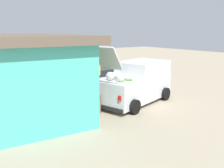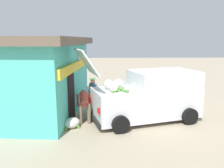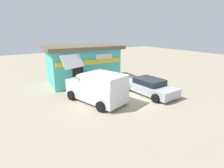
{
  "view_description": "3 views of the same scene",
  "coord_description": "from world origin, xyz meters",
  "px_view_note": "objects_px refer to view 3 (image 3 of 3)",
  "views": [
    {
      "loc": [
        -11.86,
        8.52,
        3.59
      ],
      "look_at": [
        -1.94,
        1.48,
        0.95
      ],
      "focal_mm": 40.04,
      "sensor_mm": 36.0,
      "label": 1
    },
    {
      "loc": [
        -11.47,
        2.24,
        3.29
      ],
      "look_at": [
        -1.2,
        1.92,
        1.25
      ],
      "focal_mm": 35.87,
      "sensor_mm": 36.0,
      "label": 2
    },
    {
      "loc": [
        -7.91,
        -9.58,
        4.72
      ],
      "look_at": [
        -0.86,
        1.24,
        0.76
      ],
      "focal_mm": 28.41,
      "sensor_mm": 36.0,
      "label": 3
    }
  ],
  "objects_px": {
    "vendor_standing": "(94,79)",
    "customer_bending": "(79,82)",
    "storefront_bar": "(83,64)",
    "unloaded_banana_pile": "(70,89)",
    "delivery_van": "(97,87)",
    "paint_bucket": "(120,81)",
    "parked_sedan": "(149,86)"
  },
  "relations": [
    {
      "from": "storefront_bar",
      "to": "delivery_van",
      "type": "bearing_deg",
      "value": -103.48
    },
    {
      "from": "parked_sedan",
      "to": "customer_bending",
      "type": "bearing_deg",
      "value": 141.33
    },
    {
      "from": "delivery_van",
      "to": "paint_bucket",
      "type": "bearing_deg",
      "value": 34.68
    },
    {
      "from": "paint_bucket",
      "to": "unloaded_banana_pile",
      "type": "bearing_deg",
      "value": 174.58
    },
    {
      "from": "vendor_standing",
      "to": "paint_bucket",
      "type": "bearing_deg",
      "value": 5.23
    },
    {
      "from": "storefront_bar",
      "to": "vendor_standing",
      "type": "bearing_deg",
      "value": -95.19
    },
    {
      "from": "customer_bending",
      "to": "paint_bucket",
      "type": "xyz_separation_m",
      "value": [
        4.03,
        -0.03,
        -0.58
      ]
    },
    {
      "from": "storefront_bar",
      "to": "delivery_van",
      "type": "relative_size",
      "value": 1.33
    },
    {
      "from": "parked_sedan",
      "to": "vendor_standing",
      "type": "relative_size",
      "value": 2.82
    },
    {
      "from": "customer_bending",
      "to": "paint_bucket",
      "type": "height_order",
      "value": "customer_bending"
    },
    {
      "from": "parked_sedan",
      "to": "unloaded_banana_pile",
      "type": "relative_size",
      "value": 5.83
    },
    {
      "from": "unloaded_banana_pile",
      "to": "vendor_standing",
      "type": "bearing_deg",
      "value": -21.15
    },
    {
      "from": "storefront_bar",
      "to": "paint_bucket",
      "type": "height_order",
      "value": "storefront_bar"
    },
    {
      "from": "vendor_standing",
      "to": "customer_bending",
      "type": "height_order",
      "value": "vendor_standing"
    },
    {
      "from": "vendor_standing",
      "to": "paint_bucket",
      "type": "height_order",
      "value": "vendor_standing"
    },
    {
      "from": "storefront_bar",
      "to": "customer_bending",
      "type": "relative_size",
      "value": 5.47
    },
    {
      "from": "vendor_standing",
      "to": "paint_bucket",
      "type": "xyz_separation_m",
      "value": [
        2.85,
        0.26,
        -0.69
      ]
    },
    {
      "from": "delivery_van",
      "to": "vendor_standing",
      "type": "xyz_separation_m",
      "value": [
        0.95,
        2.37,
        -0.1
      ]
    },
    {
      "from": "delivery_van",
      "to": "customer_bending",
      "type": "relative_size",
      "value": 4.12
    },
    {
      "from": "customer_bending",
      "to": "storefront_bar",
      "type": "bearing_deg",
      "value": 58.46
    },
    {
      "from": "storefront_bar",
      "to": "delivery_van",
      "type": "distance_m",
      "value": 5.16
    },
    {
      "from": "storefront_bar",
      "to": "unloaded_banana_pile",
      "type": "bearing_deg",
      "value": -137.38
    },
    {
      "from": "delivery_van",
      "to": "parked_sedan",
      "type": "height_order",
      "value": "delivery_van"
    },
    {
      "from": "vendor_standing",
      "to": "customer_bending",
      "type": "xyz_separation_m",
      "value": [
        -1.18,
        0.29,
        -0.11
      ]
    },
    {
      "from": "storefront_bar",
      "to": "parked_sedan",
      "type": "bearing_deg",
      "value": -63.39
    },
    {
      "from": "delivery_van",
      "to": "paint_bucket",
      "type": "relative_size",
      "value": 12.36
    },
    {
      "from": "vendor_standing",
      "to": "unloaded_banana_pile",
      "type": "distance_m",
      "value": 2.08
    },
    {
      "from": "customer_bending",
      "to": "unloaded_banana_pile",
      "type": "height_order",
      "value": "customer_bending"
    },
    {
      "from": "storefront_bar",
      "to": "vendor_standing",
      "type": "height_order",
      "value": "storefront_bar"
    },
    {
      "from": "delivery_van",
      "to": "customer_bending",
      "type": "height_order",
      "value": "delivery_van"
    },
    {
      "from": "customer_bending",
      "to": "unloaded_banana_pile",
      "type": "relative_size",
      "value": 1.64
    },
    {
      "from": "unloaded_banana_pile",
      "to": "paint_bucket",
      "type": "xyz_separation_m",
      "value": [
        4.67,
        -0.44,
        0.03
      ]
    }
  ]
}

